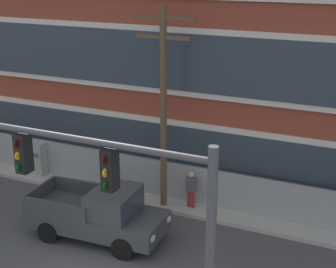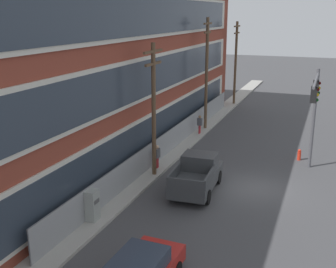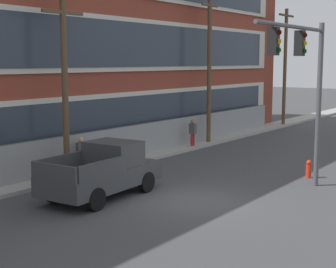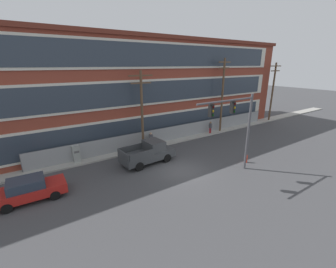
{
  "view_description": "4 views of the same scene",
  "coord_description": "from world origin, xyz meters",
  "px_view_note": "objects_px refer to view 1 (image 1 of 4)",
  "views": [
    {
      "loc": [
        7.8,
        -10.91,
        9.72
      ],
      "look_at": [
        0.68,
        4.4,
        3.95
      ],
      "focal_mm": 55.0,
      "sensor_mm": 36.0,
      "label": 1
    },
    {
      "loc": [
        -22.9,
        -3.36,
        9.81
      ],
      "look_at": [
        -2.38,
        4.59,
        3.46
      ],
      "focal_mm": 45.0,
      "sensor_mm": 36.0,
      "label": 2
    },
    {
      "loc": [
        -15.2,
        -9.74,
        5.0
      ],
      "look_at": [
        1.14,
        2.09,
        2.15
      ],
      "focal_mm": 55.0,
      "sensor_mm": 36.0,
      "label": 3
    },
    {
      "loc": [
        -10.68,
        -13.73,
        8.75
      ],
      "look_at": [
        1.55,
        4.44,
        1.91
      ],
      "focal_mm": 24.0,
      "sensor_mm": 36.0,
      "label": 4
    }
  ],
  "objects_px": {
    "traffic_signal_mast": "(136,221)",
    "utility_pole_near_corner": "(163,101)",
    "pedestrian_near_cabinet": "(191,189)",
    "pickup_truck_dark_grey": "(100,214)",
    "electrical_cabinet": "(39,160)"
  },
  "relations": [
    {
      "from": "utility_pole_near_corner",
      "to": "pedestrian_near_cabinet",
      "type": "bearing_deg",
      "value": 13.47
    },
    {
      "from": "traffic_signal_mast",
      "to": "pickup_truck_dark_grey",
      "type": "xyz_separation_m",
      "value": [
        -4.67,
        5.8,
        -3.66
      ]
    },
    {
      "from": "pickup_truck_dark_grey",
      "to": "pedestrian_near_cabinet",
      "type": "xyz_separation_m",
      "value": [
        2.16,
        3.37,
        0.03
      ]
    },
    {
      "from": "utility_pole_near_corner",
      "to": "electrical_cabinet",
      "type": "xyz_separation_m",
      "value": [
        -6.63,
        0.42,
        -3.72
      ]
    },
    {
      "from": "traffic_signal_mast",
      "to": "utility_pole_near_corner",
      "type": "xyz_separation_m",
      "value": [
        -3.61,
        8.91,
        -0.05
      ]
    },
    {
      "from": "traffic_signal_mast",
      "to": "pickup_truck_dark_grey",
      "type": "distance_m",
      "value": 8.3
    },
    {
      "from": "pickup_truck_dark_grey",
      "to": "electrical_cabinet",
      "type": "height_order",
      "value": "pickup_truck_dark_grey"
    },
    {
      "from": "traffic_signal_mast",
      "to": "pickup_truck_dark_grey",
      "type": "height_order",
      "value": "traffic_signal_mast"
    },
    {
      "from": "traffic_signal_mast",
      "to": "electrical_cabinet",
      "type": "xyz_separation_m",
      "value": [
        -10.24,
        9.32,
        -3.77
      ]
    },
    {
      "from": "electrical_cabinet",
      "to": "pedestrian_near_cabinet",
      "type": "xyz_separation_m",
      "value": [
        7.73,
        -0.15,
        0.13
      ]
    },
    {
      "from": "pickup_truck_dark_grey",
      "to": "electrical_cabinet",
      "type": "relative_size",
      "value": 3.03
    },
    {
      "from": "utility_pole_near_corner",
      "to": "pedestrian_near_cabinet",
      "type": "height_order",
      "value": "utility_pole_near_corner"
    },
    {
      "from": "utility_pole_near_corner",
      "to": "pedestrian_near_cabinet",
      "type": "relative_size",
      "value": 4.84
    },
    {
      "from": "utility_pole_near_corner",
      "to": "electrical_cabinet",
      "type": "relative_size",
      "value": 4.85
    },
    {
      "from": "traffic_signal_mast",
      "to": "utility_pole_near_corner",
      "type": "distance_m",
      "value": 9.61
    }
  ]
}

